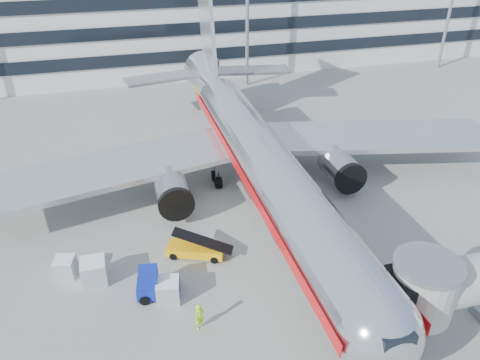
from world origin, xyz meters
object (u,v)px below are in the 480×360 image
object	(u,v)px
main_jet	(255,152)
cargo_container_right	(65,267)
cargo_container_left	(94,271)
cargo_container_front	(168,290)
ramp_worker	(200,317)
belt_loader	(196,249)
baggage_tug	(156,285)

from	to	relation	value
main_jet	cargo_container_right	distance (m)	18.90
cargo_container_left	cargo_container_right	world-z (taller)	cargo_container_left
cargo_container_front	ramp_worker	world-z (taller)	ramp_worker
main_jet	belt_loader	xyz separation A→B (m)	(-7.25, -7.95, -3.60)
cargo_container_left	ramp_worker	world-z (taller)	ramp_worker
belt_loader	baggage_tug	world-z (taller)	belt_loader
belt_loader	main_jet	bearing A→B (deg)	47.60
baggage_tug	main_jet	bearing A→B (deg)	46.96
cargo_container_left	cargo_container_front	xyz separation A→B (m)	(4.91, -3.24, -0.10)
ramp_worker	baggage_tug	bearing A→B (deg)	90.02
cargo_container_front	main_jet	bearing A→B (deg)	50.64
ramp_worker	cargo_container_right	bearing A→B (deg)	105.96
cargo_container_right	baggage_tug	bearing A→B (deg)	-31.95
main_jet	cargo_container_left	world-z (taller)	main_jet
belt_loader	cargo_container_front	size ratio (longest dim) A/B	2.60
belt_loader	ramp_worker	world-z (taller)	belt_loader
belt_loader	cargo_container_left	xyz separation A→B (m)	(-7.62, -0.97, 0.30)
baggage_tug	cargo_container_front	xyz separation A→B (m)	(0.78, -0.65, -0.13)
main_jet	cargo_container_right	world-z (taller)	main_jet
cargo_container_left	cargo_container_right	size ratio (longest dim) A/B	1.09
main_jet	cargo_container_left	xyz separation A→B (m)	(-14.88, -8.91, -3.30)
cargo_container_right	cargo_container_front	world-z (taller)	cargo_container_front
ramp_worker	cargo_container_front	bearing A→B (deg)	84.92
belt_loader	baggage_tug	bearing A→B (deg)	-134.44
main_jet	ramp_worker	xyz separation A→B (m)	(-8.37, -15.23, -3.26)
cargo_container_front	belt_loader	bearing A→B (deg)	57.19
main_jet	ramp_worker	distance (m)	17.68
main_jet	baggage_tug	size ratio (longest dim) A/B	16.04
ramp_worker	belt_loader	bearing A→B (deg)	48.77
main_jet	belt_loader	size ratio (longest dim) A/B	10.82
belt_loader	cargo_container_right	bearing A→B (deg)	178.23
baggage_tug	ramp_worker	bearing A→B (deg)	-57.46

